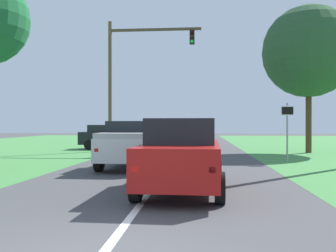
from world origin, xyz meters
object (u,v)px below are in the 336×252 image
traffic_light (131,68)px  keep_moving_sign (287,125)px  crossing_suv_far (110,136)px  oak_tree_right (309,52)px  pickup_truck_lead (134,144)px  red_suv_near (183,153)px

traffic_light → keep_moving_sign: traffic_light is taller
crossing_suv_far → oak_tree_right: bearing=-10.8°
keep_moving_sign → crossing_suv_far: 13.73m
oak_tree_right → crossing_suv_far: bearing=169.2°
pickup_truck_lead → red_suv_near: bearing=-66.5°
keep_moving_sign → crossing_suv_far: (-10.54, 8.76, -0.83)m
crossing_suv_far → pickup_truck_lead: bearing=-71.5°
crossing_suv_far → traffic_light: bearing=-48.0°
crossing_suv_far → keep_moving_sign: bearing=-39.7°
keep_moving_sign → oak_tree_right: oak_tree_right is taller
pickup_truck_lead → crossing_suv_far: bearing=108.5°
red_suv_near → oak_tree_right: 16.65m
red_suv_near → oak_tree_right: bearing=62.9°
pickup_truck_lead → keep_moving_sign: 7.27m
oak_tree_right → traffic_light: bearing=178.2°
red_suv_near → keep_moving_sign: keep_moving_sign is taller
red_suv_near → crossing_suv_far: (-6.05, 16.56, -0.08)m
red_suv_near → oak_tree_right: size_ratio=0.55×
pickup_truck_lead → oak_tree_right: (9.45, 8.86, 5.35)m
red_suv_near → pickup_truck_lead: 5.64m
red_suv_near → traffic_light: traffic_light is taller
traffic_light → crossing_suv_far: (-1.95, 2.17, -4.59)m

